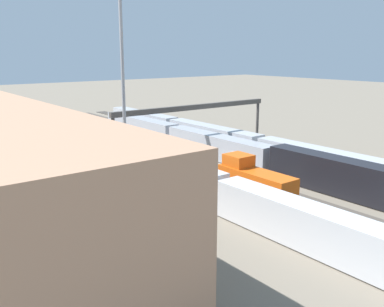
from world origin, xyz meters
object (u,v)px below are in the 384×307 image
(train_on_track_2, at_px, (211,145))
(train_on_track_5, at_px, (223,194))
(train_on_track_4, at_px, (254,184))
(signal_gantry, at_px, (195,112))
(train_on_track_1, at_px, (251,145))
(light_mast_1, at_px, (122,59))

(train_on_track_2, xyz_separation_m, train_on_track_5, (-19.89, 15.00, -0.09))
(train_on_track_2, distance_m, train_on_track_5, 24.92)
(train_on_track_4, bearing_deg, train_on_track_5, 92.03)
(train_on_track_2, xyz_separation_m, signal_gantry, (1.17, 2.50, 5.44))
(train_on_track_1, relative_size, signal_gantry, 3.02)
(train_on_track_4, distance_m, light_mast_1, 22.76)
(light_mast_1, distance_m, signal_gantry, 18.30)
(train_on_track_2, distance_m, light_mast_1, 23.06)
(train_on_track_1, bearing_deg, light_mast_1, 88.05)
(light_mast_1, height_order, signal_gantry, light_mast_1)
(train_on_track_1, height_order, light_mast_1, light_mast_1)
(train_on_track_5, relative_size, signal_gantry, 1.57)
(train_on_track_5, xyz_separation_m, train_on_track_4, (0.18, -5.00, 0.14))
(train_on_track_1, distance_m, signal_gantry, 10.84)
(train_on_track_2, bearing_deg, signal_gantry, 64.98)
(train_on_track_4, bearing_deg, train_on_track_2, -26.89)
(train_on_track_1, height_order, train_on_track_2, same)
(signal_gantry, bearing_deg, light_mast_1, 107.35)
(train_on_track_2, bearing_deg, train_on_track_4, 153.11)
(train_on_track_2, relative_size, light_mast_1, 2.64)
(train_on_track_5, bearing_deg, signal_gantry, -30.69)
(train_on_track_5, bearing_deg, train_on_track_4, -87.97)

